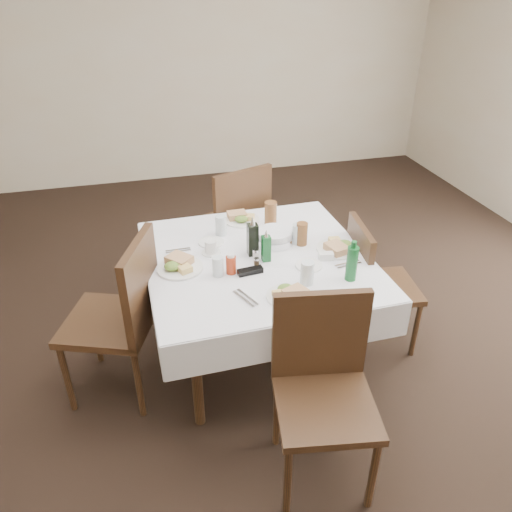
# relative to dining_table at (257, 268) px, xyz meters

# --- Properties ---
(ground_plane) EXTENTS (7.00, 7.00, 0.00)m
(ground_plane) POSITION_rel_dining_table_xyz_m (0.03, -0.11, -0.68)
(ground_plane) COLOR black
(room_shell) EXTENTS (6.04, 7.04, 2.80)m
(room_shell) POSITION_rel_dining_table_xyz_m (0.03, -0.11, 1.03)
(room_shell) COLOR #CBB595
(room_shell) RESTS_ON ground
(dining_table) EXTENTS (1.36, 1.36, 0.76)m
(dining_table) POSITION_rel_dining_table_xyz_m (0.00, 0.00, 0.00)
(dining_table) COLOR black
(dining_table) RESTS_ON ground
(chair_north) EXTENTS (0.62, 0.62, 1.03)m
(chair_north) POSITION_rel_dining_table_xyz_m (0.05, 0.88, -0.10)
(chair_north) COLOR black
(chair_north) RESTS_ON ground
(chair_south) EXTENTS (0.54, 0.54, 0.99)m
(chair_south) POSITION_rel_dining_table_xyz_m (0.09, -0.88, -0.11)
(chair_south) COLOR black
(chair_south) RESTS_ON ground
(chair_east) EXTENTS (0.48, 0.48, 0.91)m
(chair_east) POSITION_rel_dining_table_xyz_m (0.76, -0.06, -0.16)
(chair_east) COLOR black
(chair_east) RESTS_ON ground
(chair_west) EXTENTS (0.64, 0.64, 1.04)m
(chair_west) POSITION_rel_dining_table_xyz_m (-0.82, -0.11, -0.09)
(chair_west) COLOR black
(chair_west) RESTS_ON ground
(meal_north) EXTENTS (0.24, 0.24, 0.05)m
(meal_north) POSITION_rel_dining_table_xyz_m (0.02, 0.50, 0.10)
(meal_north) COLOR white
(meal_north) RESTS_ON dining_table
(meal_south) EXTENTS (0.23, 0.23, 0.05)m
(meal_south) POSITION_rel_dining_table_xyz_m (0.06, -0.45, 0.10)
(meal_south) COLOR white
(meal_south) RESTS_ON dining_table
(meal_east) EXTENTS (0.26, 0.26, 0.06)m
(meal_east) POSITION_rel_dining_table_xyz_m (0.51, -0.05, 0.10)
(meal_east) COLOR white
(meal_east) RESTS_ON dining_table
(meal_west) EXTENTS (0.27, 0.27, 0.06)m
(meal_west) POSITION_rel_dining_table_xyz_m (-0.48, -0.01, 0.10)
(meal_west) COLOR white
(meal_west) RESTS_ON dining_table
(side_plate_a) EXTENTS (0.16, 0.16, 0.01)m
(side_plate_a) POSITION_rel_dining_table_xyz_m (-0.24, 0.24, 0.09)
(side_plate_a) COLOR white
(side_plate_a) RESTS_ON dining_table
(side_plate_b) EXTENTS (0.16, 0.16, 0.01)m
(side_plate_b) POSITION_rel_dining_table_xyz_m (0.26, -0.18, 0.09)
(side_plate_b) COLOR white
(side_plate_b) RESTS_ON dining_table
(water_n) EXTENTS (0.07, 0.07, 0.13)m
(water_n) POSITION_rel_dining_table_xyz_m (-0.15, 0.34, 0.15)
(water_n) COLOR silver
(water_n) RESTS_ON dining_table
(water_s) EXTENTS (0.07, 0.07, 0.14)m
(water_s) POSITION_rel_dining_table_xyz_m (0.19, -0.35, 0.15)
(water_s) COLOR silver
(water_s) RESTS_ON dining_table
(water_e) EXTENTS (0.07, 0.07, 0.13)m
(water_e) POSITION_rel_dining_table_xyz_m (0.29, 0.10, 0.15)
(water_e) COLOR silver
(water_e) RESTS_ON dining_table
(water_w) EXTENTS (0.06, 0.06, 0.12)m
(water_w) POSITION_rel_dining_table_xyz_m (-0.27, -0.14, 0.14)
(water_w) COLOR silver
(water_w) RESTS_ON dining_table
(iced_tea_a) EXTENTS (0.08, 0.08, 0.17)m
(iced_tea_a) POSITION_rel_dining_table_xyz_m (0.19, 0.38, 0.17)
(iced_tea_a) COLOR brown
(iced_tea_a) RESTS_ON dining_table
(iced_tea_b) EXTENTS (0.07, 0.07, 0.15)m
(iced_tea_b) POSITION_rel_dining_table_xyz_m (0.31, 0.08, 0.15)
(iced_tea_b) COLOR brown
(iced_tea_b) RESTS_ON dining_table
(bread_basket) EXTENTS (0.25, 0.25, 0.08)m
(bread_basket) POSITION_rel_dining_table_xyz_m (0.15, 0.15, 0.12)
(bread_basket) COLOR silver
(bread_basket) RESTS_ON dining_table
(oil_cruet_dark) EXTENTS (0.06, 0.06, 0.26)m
(oil_cruet_dark) POSITION_rel_dining_table_xyz_m (-0.02, 0.04, 0.19)
(oil_cruet_dark) COLOR black
(oil_cruet_dark) RESTS_ON dining_table
(oil_cruet_green) EXTENTS (0.05, 0.05, 0.21)m
(oil_cruet_green) POSITION_rel_dining_table_xyz_m (0.04, -0.05, 0.17)
(oil_cruet_green) COLOR #155C28
(oil_cruet_green) RESTS_ON dining_table
(ketchup_bottle) EXTENTS (0.06, 0.06, 0.13)m
(ketchup_bottle) POSITION_rel_dining_table_xyz_m (-0.19, -0.14, 0.14)
(ketchup_bottle) COLOR #AF3315
(ketchup_bottle) RESTS_ON dining_table
(salt_shaker) EXTENTS (0.04, 0.04, 0.09)m
(salt_shaker) POSITION_rel_dining_table_xyz_m (-0.02, -0.06, 0.12)
(salt_shaker) COLOR white
(salt_shaker) RESTS_ON dining_table
(pepper_shaker) EXTENTS (0.03, 0.03, 0.07)m
(pepper_shaker) POSITION_rel_dining_table_xyz_m (-0.04, -0.13, 0.11)
(pepper_shaker) COLOR #413020
(pepper_shaker) RESTS_ON dining_table
(coffee_mug) EXTENTS (0.12, 0.12, 0.09)m
(coffee_mug) POSITION_rel_dining_table_xyz_m (-0.26, 0.12, 0.12)
(coffee_mug) COLOR white
(coffee_mug) RESTS_ON dining_table
(sunglasses) EXTENTS (0.15, 0.06, 0.03)m
(sunglasses) POSITION_rel_dining_table_xyz_m (-0.09, -0.17, 0.10)
(sunglasses) COLOR black
(sunglasses) RESTS_ON dining_table
(green_bottle) EXTENTS (0.06, 0.06, 0.24)m
(green_bottle) POSITION_rel_dining_table_xyz_m (0.44, -0.37, 0.19)
(green_bottle) COLOR #155C28
(green_bottle) RESTS_ON dining_table
(sugar_caddy) EXTENTS (0.10, 0.06, 0.04)m
(sugar_caddy) POSITION_rel_dining_table_xyz_m (0.39, -0.13, 0.10)
(sugar_caddy) COLOR white
(sugar_caddy) RESTS_ON dining_table
(cutlery_n) EXTENTS (0.09, 0.17, 0.01)m
(cutlery_n) POSITION_rel_dining_table_xyz_m (0.20, 0.42, 0.08)
(cutlery_n) COLOR silver
(cutlery_n) RESTS_ON dining_table
(cutlery_s) EXTENTS (0.11, 0.19, 0.01)m
(cutlery_s) POSITION_rel_dining_table_xyz_m (-0.17, -0.41, 0.08)
(cutlery_s) COLOR silver
(cutlery_s) RESTS_ON dining_table
(cutlery_e) EXTENTS (0.17, 0.06, 0.01)m
(cutlery_e) POSITION_rel_dining_table_xyz_m (0.50, -0.23, 0.08)
(cutlery_e) COLOR silver
(cutlery_e) RESTS_ON dining_table
(cutlery_w) EXTENTS (0.16, 0.04, 0.01)m
(cutlery_w) POSITION_rel_dining_table_xyz_m (-0.46, 0.19, 0.08)
(cutlery_w) COLOR silver
(cutlery_w) RESTS_ON dining_table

